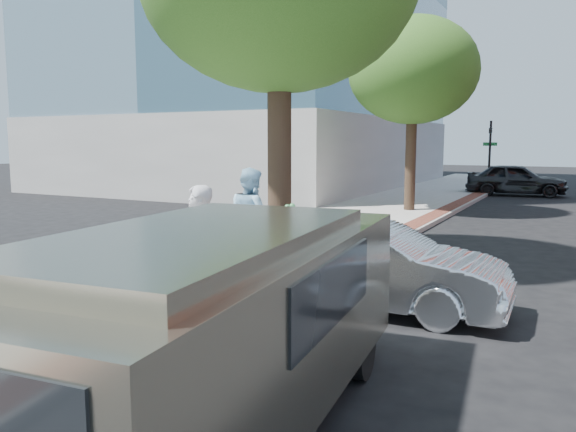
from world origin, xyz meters
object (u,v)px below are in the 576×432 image
Objects in this scene: parking_meter at (290,227)px; person_officer at (251,218)px; bg_car at (516,179)px; sedan_silver at (370,265)px; person_gray at (198,252)px; person_green at (250,216)px; van at (228,315)px.

person_officer reaches higher than parking_meter.
bg_car is (1.51, 21.92, -0.38)m from parking_meter.
parking_meter is at bearing 82.99° from sedan_silver.
sedan_silver is at bearing -164.13° from person_officer.
person_gray reaches higher than person_green.
parking_meter is 21.97m from bg_car.
person_green is at bearing 134.11° from parking_meter.
bg_car is 0.87× the size of van.
sedan_silver is at bearing 158.19° from person_green.
person_gray is 0.40× the size of bg_car.
person_green reaches higher than bg_car.
person_green is 4.53m from sedan_silver.
person_officer reaches higher than person_green.
sedan_silver is at bearing 106.67° from person_gray.
person_officer is (-1.33, 0.87, -0.03)m from parking_meter.
person_officer reaches higher than person_gray.
bg_car is (-0.03, 22.06, 0.10)m from sedan_silver.
person_green is at bearing 164.51° from bg_car.
sedan_silver is at bearing 175.45° from bg_car.
person_green is 0.31× the size of van.
parking_meter is 0.72× the size of person_officer.
bg_car is (1.86, 24.11, -0.30)m from person_gray.
person_green reaches higher than parking_meter.
parking_meter is 0.27× the size of van.
van reaches higher than parking_meter.
person_green is 19.95m from bg_car.
parking_meter is 1.62m from sedan_silver.
person_officer reaches higher than van.
person_officer is 0.47× the size of sedan_silver.
parking_meter is 0.31× the size of bg_car.
person_gray reaches higher than parking_meter.
bg_car is at bearing 145.03° from person_gray.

